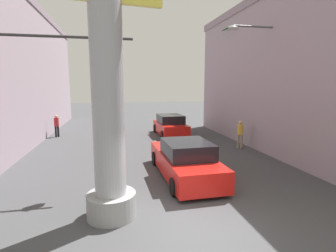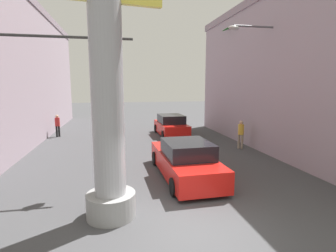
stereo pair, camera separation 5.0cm
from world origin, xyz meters
name	(u,v)px [view 1 (the left image)]	position (x,y,z in m)	size (l,w,h in m)	color
ground_plane	(146,146)	(0.00, 10.00, 0.00)	(87.83, 87.83, 0.00)	#424244
building_right	(314,73)	(9.96, 7.98, 4.48)	(7.65, 18.21, 8.95)	#9E8C99
neon_sign_pole	(106,31)	(-2.08, 1.32, 5.14)	(2.99, 1.40, 11.65)	#9E9EA3
street_lamp	(267,77)	(6.05, 6.75, 4.21)	(2.83, 0.28, 6.85)	#59595E
traffic_light_mast	(28,80)	(-4.79, 3.96, 3.94)	(5.40, 0.32, 5.51)	#333333
car_lead	(185,160)	(0.86, 4.09, 0.70)	(2.12, 5.23, 1.56)	black
car_far	(170,126)	(2.24, 13.20, 0.74)	(2.08, 4.30, 1.56)	black
palm_tree_mid_right	(238,70)	(6.92, 11.78, 4.84)	(2.49, 2.41, 8.14)	brown
pedestrian_mid_right	(240,132)	(5.42, 8.20, 0.98)	(0.48, 0.48, 1.68)	gray
pedestrian_far_left	(57,124)	(-6.05, 14.23, 0.95)	(0.48, 0.48, 1.64)	black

